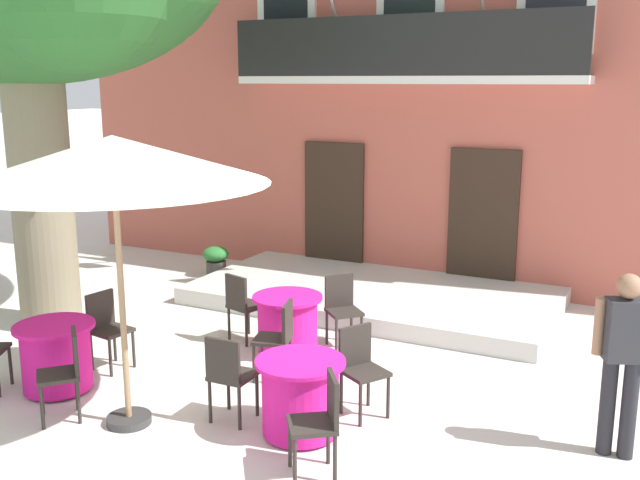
{
  "coord_description": "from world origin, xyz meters",
  "views": [
    {
      "loc": [
        3.62,
        -6.24,
        3.34
      ],
      "look_at": [
        -0.52,
        2.03,
        1.3
      ],
      "focal_mm": 40.79,
      "sensor_mm": 36.0,
      "label": 1
    }
  ],
  "objects_px": {
    "cafe_umbrella": "(113,161)",
    "pedestrian_near_entrance": "(623,355)",
    "cafe_chair_near_tree_2": "(321,418)",
    "ground_planter_left": "(216,259)",
    "cafe_chair_near_tree_1": "(229,372)",
    "cafe_table_middle": "(288,324)",
    "cafe_chair_front_2": "(107,325)",
    "cafe_chair_middle_0": "(279,335)",
    "cafe_chair_middle_2": "(243,303)",
    "cafe_table_front": "(56,356)",
    "cafe_table_near_tree": "(300,396)",
    "cafe_chair_middle_1": "(342,306)",
    "cafe_chair_near_tree_0": "(361,364)",
    "cafe_chair_front_1": "(66,369)"
  },
  "relations": [
    {
      "from": "cafe_umbrella",
      "to": "pedestrian_near_entrance",
      "type": "bearing_deg",
      "value": 18.91
    },
    {
      "from": "cafe_chair_near_tree_2",
      "to": "ground_planter_left",
      "type": "bearing_deg",
      "value": 132.15
    },
    {
      "from": "cafe_chair_near_tree_1",
      "to": "cafe_umbrella",
      "type": "xyz_separation_m",
      "value": [
        -0.89,
        -0.47,
        2.08
      ]
    },
    {
      "from": "cafe_umbrella",
      "to": "cafe_table_middle",
      "type": "bearing_deg",
      "value": 77.65
    },
    {
      "from": "cafe_chair_front_2",
      "to": "pedestrian_near_entrance",
      "type": "height_order",
      "value": "pedestrian_near_entrance"
    },
    {
      "from": "cafe_table_middle",
      "to": "cafe_chair_middle_0",
      "type": "xyz_separation_m",
      "value": [
        0.28,
        -0.7,
        0.14
      ]
    },
    {
      "from": "cafe_chair_middle_2",
      "to": "ground_planter_left",
      "type": "bearing_deg",
      "value": 130.54
    },
    {
      "from": "cafe_chair_near_tree_1",
      "to": "cafe_chair_middle_0",
      "type": "distance_m",
      "value": 1.16
    },
    {
      "from": "cafe_chair_middle_2",
      "to": "cafe_table_front",
      "type": "distance_m",
      "value": 2.42
    },
    {
      "from": "cafe_table_near_tree",
      "to": "cafe_chair_middle_1",
      "type": "relative_size",
      "value": 0.95
    },
    {
      "from": "cafe_chair_near_tree_0",
      "to": "cafe_chair_near_tree_2",
      "type": "relative_size",
      "value": 1.0
    },
    {
      "from": "cafe_chair_near_tree_1",
      "to": "cafe_chair_front_1",
      "type": "relative_size",
      "value": 1.0
    },
    {
      "from": "cafe_chair_near_tree_0",
      "to": "cafe_chair_middle_0",
      "type": "bearing_deg",
      "value": 161.81
    },
    {
      "from": "cafe_table_middle",
      "to": "cafe_umbrella",
      "type": "relative_size",
      "value": 0.3
    },
    {
      "from": "cafe_chair_near_tree_0",
      "to": "ground_planter_left",
      "type": "height_order",
      "value": "cafe_chair_near_tree_0"
    },
    {
      "from": "cafe_table_middle",
      "to": "ground_planter_left",
      "type": "relative_size",
      "value": 1.64
    },
    {
      "from": "cafe_chair_middle_2",
      "to": "cafe_chair_front_2",
      "type": "relative_size",
      "value": 1.0
    },
    {
      "from": "cafe_chair_middle_1",
      "to": "ground_planter_left",
      "type": "xyz_separation_m",
      "value": [
        -3.38,
        2.08,
        -0.23
      ]
    },
    {
      "from": "cafe_chair_near_tree_0",
      "to": "cafe_chair_middle_2",
      "type": "relative_size",
      "value": 1.0
    },
    {
      "from": "cafe_umbrella",
      "to": "cafe_chair_near_tree_1",
      "type": "bearing_deg",
      "value": 28.03
    },
    {
      "from": "cafe_chair_middle_0",
      "to": "pedestrian_near_entrance",
      "type": "xyz_separation_m",
      "value": [
        3.59,
        -0.13,
        0.44
      ]
    },
    {
      "from": "cafe_table_front",
      "to": "ground_planter_left",
      "type": "xyz_separation_m",
      "value": [
        -1.17,
        4.74,
        -0.09
      ]
    },
    {
      "from": "cafe_chair_middle_0",
      "to": "cafe_table_front",
      "type": "xyz_separation_m",
      "value": [
        -2.02,
        -1.36,
        -0.14
      ]
    },
    {
      "from": "cafe_table_near_tree",
      "to": "ground_planter_left",
      "type": "height_order",
      "value": "cafe_table_near_tree"
    },
    {
      "from": "cafe_table_middle",
      "to": "pedestrian_near_entrance",
      "type": "bearing_deg",
      "value": -12.18
    },
    {
      "from": "cafe_chair_near_tree_0",
      "to": "ground_planter_left",
      "type": "bearing_deg",
      "value": 139.21
    },
    {
      "from": "cafe_table_middle",
      "to": "cafe_chair_front_2",
      "type": "relative_size",
      "value": 0.95
    },
    {
      "from": "cafe_chair_middle_2",
      "to": "cafe_umbrella",
      "type": "height_order",
      "value": "cafe_umbrella"
    },
    {
      "from": "cafe_table_near_tree",
      "to": "cafe_chair_near_tree_1",
      "type": "height_order",
      "value": "cafe_chair_near_tree_1"
    },
    {
      "from": "cafe_chair_near_tree_2",
      "to": "pedestrian_near_entrance",
      "type": "relative_size",
      "value": 0.53
    },
    {
      "from": "cafe_chair_middle_1",
      "to": "cafe_table_front",
      "type": "xyz_separation_m",
      "value": [
        -2.2,
        -2.66,
        -0.14
      ]
    },
    {
      "from": "cafe_chair_near_tree_0",
      "to": "cafe_chair_middle_2",
      "type": "distance_m",
      "value": 2.51
    },
    {
      "from": "cafe_chair_front_1",
      "to": "cafe_chair_near_tree_2",
      "type": "bearing_deg",
      "value": 3.62
    },
    {
      "from": "ground_planter_left",
      "to": "pedestrian_near_entrance",
      "type": "distance_m",
      "value": 7.66
    },
    {
      "from": "cafe_chair_near_tree_0",
      "to": "cafe_table_middle",
      "type": "relative_size",
      "value": 1.05
    },
    {
      "from": "cafe_chair_middle_1",
      "to": "cafe_chair_front_2",
      "type": "relative_size",
      "value": 1.0
    },
    {
      "from": "cafe_chair_near_tree_1",
      "to": "cafe_chair_near_tree_2",
      "type": "height_order",
      "value": "same"
    },
    {
      "from": "cafe_chair_near_tree_0",
      "to": "cafe_table_front",
      "type": "height_order",
      "value": "cafe_chair_near_tree_0"
    },
    {
      "from": "cafe_chair_middle_2",
      "to": "cafe_chair_front_2",
      "type": "height_order",
      "value": "same"
    },
    {
      "from": "cafe_chair_near_tree_2",
      "to": "cafe_chair_front_2",
      "type": "height_order",
      "value": "same"
    },
    {
      "from": "cafe_chair_near_tree_0",
      "to": "cafe_table_front",
      "type": "distance_m",
      "value": 3.34
    },
    {
      "from": "cafe_chair_near_tree_2",
      "to": "pedestrian_near_entrance",
      "type": "bearing_deg",
      "value": 33.79
    },
    {
      "from": "cafe_chair_middle_0",
      "to": "ground_planter_left",
      "type": "height_order",
      "value": "cafe_chair_middle_0"
    },
    {
      "from": "cafe_chair_near_tree_0",
      "to": "cafe_chair_near_tree_2",
      "type": "distance_m",
      "value": 1.26
    },
    {
      "from": "cafe_chair_middle_0",
      "to": "cafe_chair_front_2",
      "type": "xyz_separation_m",
      "value": [
        -1.98,
        -0.6,
        0.0
      ]
    },
    {
      "from": "cafe_chair_front_1",
      "to": "cafe_chair_near_tree_1",
      "type": "bearing_deg",
      "value": 23.19
    },
    {
      "from": "cafe_chair_front_2",
      "to": "cafe_umbrella",
      "type": "distance_m",
      "value": 2.61
    },
    {
      "from": "cafe_chair_middle_1",
      "to": "cafe_table_near_tree",
      "type": "bearing_deg",
      "value": -74.36
    },
    {
      "from": "cafe_table_front",
      "to": "pedestrian_near_entrance",
      "type": "xyz_separation_m",
      "value": [
        5.6,
        1.23,
        0.57
      ]
    },
    {
      "from": "cafe_table_front",
      "to": "ground_planter_left",
      "type": "distance_m",
      "value": 4.88
    }
  ]
}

